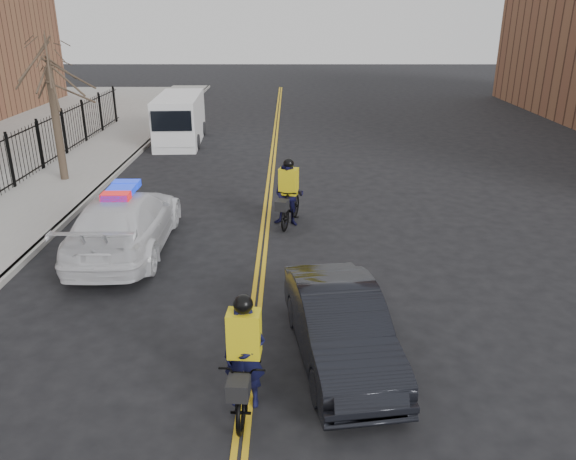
# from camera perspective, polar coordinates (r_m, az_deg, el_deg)

# --- Properties ---
(ground) EXTENTS (120.00, 120.00, 0.00)m
(ground) POSITION_cam_1_polar(r_m,az_deg,el_deg) (11.66, -3.44, -9.31)
(ground) COLOR black
(ground) RESTS_ON ground
(center_line_left) EXTENTS (0.10, 60.00, 0.01)m
(center_line_left) POSITION_cam_1_polar(r_m,az_deg,el_deg) (18.98, -2.28, 3.12)
(center_line_left) COLOR gold
(center_line_left) RESTS_ON ground
(center_line_right) EXTENTS (0.10, 60.00, 0.01)m
(center_line_right) POSITION_cam_1_polar(r_m,az_deg,el_deg) (18.97, -1.79, 3.12)
(center_line_right) COLOR gold
(center_line_right) RESTS_ON ground
(sidewalk) EXTENTS (3.00, 60.00, 0.15)m
(sidewalk) POSITION_cam_1_polar(r_m,az_deg,el_deg) (20.64, -23.36, 3.06)
(sidewalk) COLOR gray
(sidewalk) RESTS_ON ground
(curb) EXTENTS (0.20, 60.00, 0.15)m
(curb) POSITION_cam_1_polar(r_m,az_deg,el_deg) (20.09, -19.43, 3.14)
(curb) COLOR gray
(curb) RESTS_ON ground
(street_tree) EXTENTS (3.20, 3.20, 4.80)m
(street_tree) POSITION_cam_1_polar(r_m,az_deg,el_deg) (21.80, -22.95, 13.40)
(street_tree) COLOR #3A2C22
(street_tree) RESTS_ON sidewalk
(police_cruiser) EXTENTS (2.33, 5.50, 1.74)m
(police_cruiser) POSITION_cam_1_polar(r_m,az_deg,el_deg) (15.28, -16.24, 0.81)
(police_cruiser) COLOR white
(police_cruiser) RESTS_ON ground
(dark_sedan) EXTENTS (2.06, 4.34, 1.37)m
(dark_sedan) POSITION_cam_1_polar(r_m,az_deg,el_deg) (10.20, 5.34, -9.74)
(dark_sedan) COLOR black
(dark_sedan) RESTS_ON ground
(cargo_van) EXTENTS (2.29, 5.41, 2.22)m
(cargo_van) POSITION_cam_1_polar(r_m,az_deg,el_deg) (27.76, -10.98, 10.90)
(cargo_van) COLOR white
(cargo_van) RESTS_ON ground
(cyclist_near) EXTENTS (0.82, 2.04, 1.96)m
(cyclist_near) POSITION_cam_1_polar(r_m,az_deg,el_deg) (9.15, -4.38, -13.77)
(cyclist_near) COLOR black
(cyclist_near) RESTS_ON ground
(cyclist_far) EXTENTS (1.06, 2.07, 2.02)m
(cyclist_far) POSITION_cam_1_polar(r_m,az_deg,el_deg) (16.48, 0.05, 3.17)
(cyclist_far) COLOR black
(cyclist_far) RESTS_ON ground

